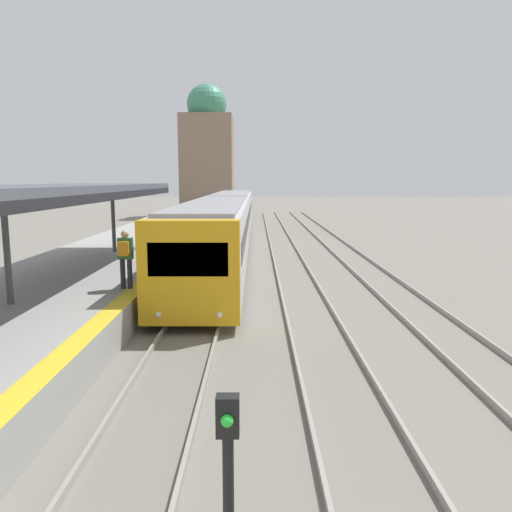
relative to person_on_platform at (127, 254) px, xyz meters
The scene contains 5 objects.
platform_canopy 3.48m from the person_on_platform, 143.18° to the right, with size 4.00×23.06×2.92m.
person_on_platform is the anchor object (origin of this frame).
train_near 14.40m from the person_on_platform, 82.11° to the left, with size 2.62×31.61×3.08m.
signal_post_near 10.49m from the person_on_platform, 70.80° to the right, with size 0.20×0.21×2.15m.
distant_domed_building 42.19m from the person_on_platform, 92.26° to the left, with size 5.59×5.59×14.23m.
Camera 1 is at (1.71, -1.87, 3.96)m, focal length 35.00 mm.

